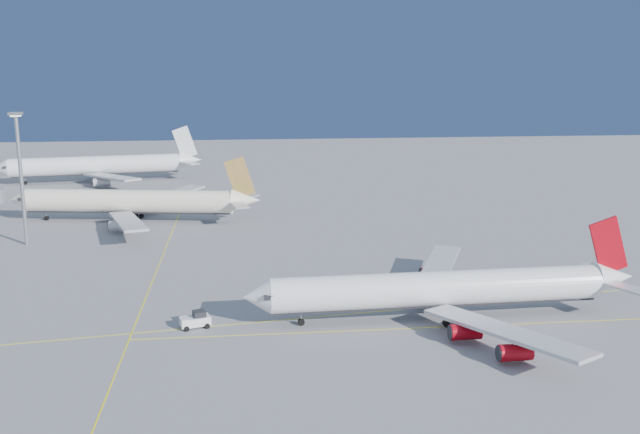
{
  "coord_description": "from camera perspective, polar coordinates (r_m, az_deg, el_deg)",
  "views": [
    {
      "loc": [
        -24.18,
        -107.86,
        36.85
      ],
      "look_at": [
        -8.79,
        30.26,
        7.0
      ],
      "focal_mm": 40.0,
      "sensor_mm": 36.0,
      "label": 1
    }
  ],
  "objects": [
    {
      "name": "airliner_etihad",
      "position": [
        175.26,
        -14.63,
        1.2
      ],
      "size": [
        60.78,
        55.54,
        15.91
      ],
      "rotation": [
        0.0,
        0.0,
        -0.17
      ],
      "color": "#F0E3CC",
      "rests_on": "ground"
    },
    {
      "name": "light_mast",
      "position": [
        158.09,
        -22.86,
        3.66
      ],
      "size": [
        2.37,
        2.37,
        27.41
      ],
      "color": "gray",
      "rests_on": "ground"
    },
    {
      "name": "ground",
      "position": [
        116.52,
        5.99,
        -6.38
      ],
      "size": [
        500.0,
        500.0,
        0.0
      ],
      "primitive_type": "plane",
      "color": "slate",
      "rests_on": "ground"
    },
    {
      "name": "airliner_virgin",
      "position": [
        107.06,
        10.06,
        -5.69
      ],
      "size": [
        59.62,
        53.59,
        14.72
      ],
      "rotation": [
        0.0,
        0.0,
        0.03
      ],
      "color": "white",
      "rests_on": "ground"
    },
    {
      "name": "airliner_third",
      "position": [
        238.73,
        -17.12,
        3.97
      ],
      "size": [
        64.26,
        58.66,
        17.27
      ],
      "rotation": [
        0.0,
        0.0,
        0.16
      ],
      "color": "white",
      "rests_on": "ground"
    },
    {
      "name": "taxiway_lines",
      "position": [
        120.37,
        -1.55,
        -5.7
      ],
      "size": [
        118.86,
        140.0,
        0.02
      ],
      "color": "yellow",
      "rests_on": "ground"
    },
    {
      "name": "pushback_tug",
      "position": [
        104.31,
        -9.9,
        -8.11
      ],
      "size": [
        4.64,
        3.51,
        2.38
      ],
      "rotation": [
        0.0,
        0.0,
        0.28
      ],
      "color": "white",
      "rests_on": "ground"
    }
  ]
}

